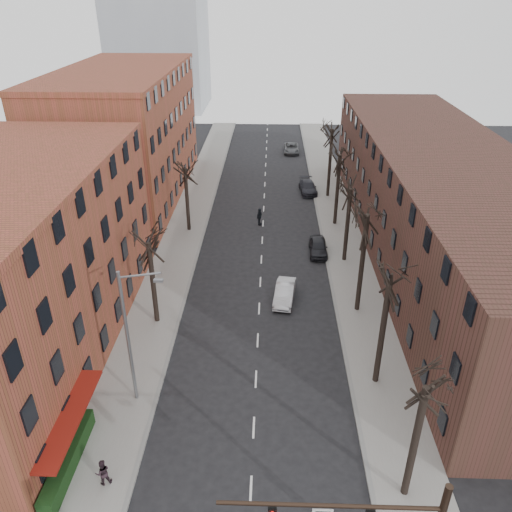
{
  "coord_description": "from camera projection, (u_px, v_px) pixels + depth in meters",
  "views": [
    {
      "loc": [
        0.77,
        -12.39,
        22.13
      ],
      "look_at": [
        -0.29,
        21.24,
        4.0
      ],
      "focal_mm": 35.0,
      "sensor_mm": 36.0,
      "label": 1
    }
  ],
  "objects": [
    {
      "name": "building_right",
      "position": [
        439.0,
        203.0,
        45.0
      ],
      "size": [
        12.0,
        50.0,
        10.0
      ],
      "primitive_type": "cube",
      "color": "#452620",
      "rests_on": "ground"
    },
    {
      "name": "sidewalk_left",
      "position": [
        187.0,
        226.0,
        52.4
      ],
      "size": [
        4.0,
        90.0,
        0.15
      ],
      "primitive_type": "cube",
      "color": "gray",
      "rests_on": "ground"
    },
    {
      "name": "sidewalk_right",
      "position": [
        339.0,
        228.0,
        51.96
      ],
      "size": [
        4.0,
        90.0,
        0.15
      ],
      "primitive_type": "cube",
      "color": "gray",
      "rests_on": "ground"
    },
    {
      "name": "tree_left_a",
      "position": [
        158.0,
        322.0,
        37.47
      ],
      "size": [
        5.2,
        5.2,
        9.5
      ],
      "primitive_type": null,
      "color": "black",
      "rests_on": "ground"
    },
    {
      "name": "silver_sedan",
      "position": [
        285.0,
        293.0,
        39.76
      ],
      "size": [
        1.98,
        4.33,
        1.38
      ],
      "primitive_type": "imported",
      "rotation": [
        0.0,
        0.0,
        -0.13
      ],
      "color": "silver",
      "rests_on": "ground"
    },
    {
      "name": "pedestrian_b",
      "position": [
        103.0,
        472.0,
        24.76
      ],
      "size": [
        0.92,
        0.83,
        1.53
      ],
      "primitive_type": "imported",
      "rotation": [
        0.0,
        0.0,
        3.56
      ],
      "color": "#2A1C23",
      "rests_on": "sidewalk_left"
    },
    {
      "name": "tree_right_a",
      "position": [
        404.0,
        494.0,
        24.73
      ],
      "size": [
        5.2,
        5.2,
        10.0
      ],
      "primitive_type": null,
      "color": "black",
      "rests_on": "ground"
    },
    {
      "name": "hedge",
      "position": [
        68.0,
        459.0,
        25.77
      ],
      "size": [
        0.8,
        6.0,
        1.0
      ],
      "primitive_type": "cube",
      "color": "#183613",
      "rests_on": "sidewalk_left"
    },
    {
      "name": "building_left_near",
      "position": [
        10.0,
        271.0,
        32.21
      ],
      "size": [
        12.0,
        26.0,
        12.0
      ],
      "primitive_type": "cube",
      "color": "brown",
      "rests_on": "ground"
    },
    {
      "name": "parked_car_near",
      "position": [
        318.0,
        247.0,
        46.81
      ],
      "size": [
        1.71,
        4.12,
        1.39
      ],
      "primitive_type": "imported",
      "rotation": [
        0.0,
        0.0,
        -0.02
      ],
      "color": "black",
      "rests_on": "ground"
    },
    {
      "name": "tree_right_d",
      "position": [
        344.0,
        261.0,
        45.85
      ],
      "size": [
        5.2,
        5.2,
        10.0
      ],
      "primitive_type": null,
      "color": "black",
      "rests_on": "ground"
    },
    {
      "name": "tree_right_b",
      "position": [
        375.0,
        382.0,
        31.77
      ],
      "size": [
        5.2,
        5.2,
        10.8
      ],
      "primitive_type": null,
      "color": "black",
      "rests_on": "ground"
    },
    {
      "name": "tree_right_e",
      "position": [
        335.0,
        224.0,
        52.88
      ],
      "size": [
        5.2,
        5.2,
        10.8
      ],
      "primitive_type": null,
      "color": "black",
      "rests_on": "ground"
    },
    {
      "name": "building_left_far",
      "position": [
        126.0,
        137.0,
        57.26
      ],
      "size": [
        12.0,
        28.0,
        14.0
      ],
      "primitive_type": "cube",
      "color": "brown",
      "rests_on": "ground"
    },
    {
      "name": "parked_car_mid",
      "position": [
        308.0,
        187.0,
        60.84
      ],
      "size": [
        2.27,
        4.81,
        1.35
      ],
      "primitive_type": "imported",
      "rotation": [
        0.0,
        0.0,
        0.08
      ],
      "color": "#212129",
      "rests_on": "ground"
    },
    {
      "name": "tree_right_c",
      "position": [
        357.0,
        310.0,
        38.81
      ],
      "size": [
        5.2,
        5.2,
        11.6
      ],
      "primitive_type": null,
      "color": "black",
      "rests_on": "ground"
    },
    {
      "name": "streetlight",
      "position": [
        130.0,
        333.0,
        28.04
      ],
      "size": [
        2.45,
        0.22,
        9.03
      ],
      "color": "slate",
      "rests_on": "ground"
    },
    {
      "name": "awning_left",
      "position": [
        79.0,
        452.0,
        26.96
      ],
      "size": [
        1.2,
        7.0,
        0.15
      ],
      "primitive_type": "cube",
      "color": "maroon",
      "rests_on": "ground"
    },
    {
      "name": "tree_right_f",
      "position": [
        327.0,
        197.0,
        59.92
      ],
      "size": [
        5.2,
        5.2,
        11.6
      ],
      "primitive_type": null,
      "color": "black",
      "rests_on": "ground"
    },
    {
      "name": "pedestrian_crossing",
      "position": [
        259.0,
        217.0,
        52.36
      ],
      "size": [
        0.86,
        1.18,
        1.87
      ],
      "primitive_type": "imported",
      "rotation": [
        0.0,
        0.0,
        1.15
      ],
      "color": "black",
      "rests_on": "ground"
    },
    {
      "name": "parked_car_far",
      "position": [
        291.0,
        148.0,
        75.64
      ],
      "size": [
        2.26,
        4.81,
        1.33
      ],
      "primitive_type": "imported",
      "rotation": [
        0.0,
        0.0,
        -0.01
      ],
      "color": "#4F5256",
      "rests_on": "ground"
    },
    {
      "name": "tree_left_b",
      "position": [
        189.0,
        231.0,
        51.55
      ],
      "size": [
        5.2,
        5.2,
        9.5
      ],
      "primitive_type": null,
      "color": "black",
      "rests_on": "ground"
    }
  ]
}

